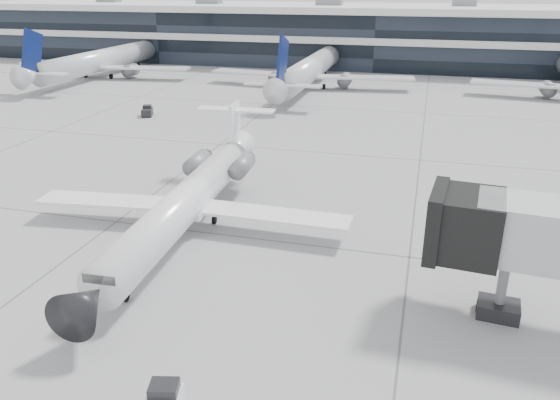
% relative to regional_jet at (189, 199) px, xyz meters
% --- Properties ---
extents(ground, '(220.00, 220.00, 0.00)m').
position_rel_regional_jet_xyz_m(ground, '(4.57, -0.45, -2.14)').
color(ground, gray).
rests_on(ground, ground).
extents(terminal, '(170.00, 22.00, 10.00)m').
position_rel_regional_jet_xyz_m(terminal, '(4.57, 81.55, 2.86)').
color(terminal, black).
rests_on(terminal, ground).
extents(bg_jet_left, '(32.00, 40.00, 9.60)m').
position_rel_regional_jet_xyz_m(bg_jet_left, '(-40.43, 54.55, -2.14)').
color(bg_jet_left, silver).
rests_on(bg_jet_left, ground).
extents(bg_jet_center, '(32.00, 40.00, 9.60)m').
position_rel_regional_jet_xyz_m(bg_jet_center, '(-3.43, 54.55, -2.14)').
color(bg_jet_center, silver).
rests_on(bg_jet_center, ground).
extents(regional_jet, '(21.75, 27.13, 6.27)m').
position_rel_regional_jet_xyz_m(regional_jet, '(0.00, 0.00, 0.00)').
color(regional_jet, white).
rests_on(regional_jet, ground).
extents(traffic_cone, '(0.51, 0.51, 0.57)m').
position_rel_regional_jet_xyz_m(traffic_cone, '(-0.47, 10.32, -1.87)').
color(traffic_cone, '#FF440D').
rests_on(traffic_cone, ground).
extents(far_tug, '(1.81, 2.31, 1.29)m').
position_rel_regional_jet_xyz_m(far_tug, '(-18.68, 29.15, -1.56)').
color(far_tug, black).
rests_on(far_tug, ground).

